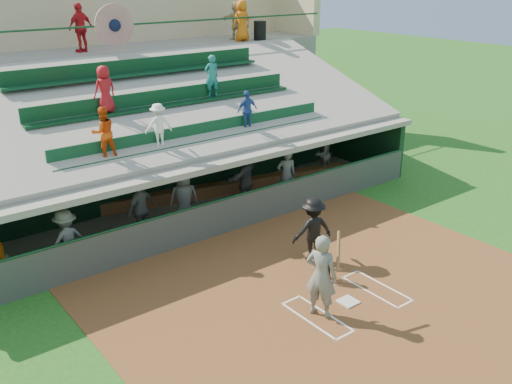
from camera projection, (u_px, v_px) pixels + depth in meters
ground at (348, 303)px, 13.68m from camera, size 100.00×100.00×0.00m
dirt_slab at (333, 294)px, 14.05m from camera, size 11.00×9.00×0.02m
home_plate at (348, 302)px, 13.67m from camera, size 0.43×0.43×0.03m
batters_box_chalk at (348, 302)px, 13.67m from camera, size 2.65×1.85×0.01m
dugout_floor at (198, 213)px, 18.66m from camera, size 16.00×3.50×0.04m
concourse_slab at (106, 108)px, 22.81m from camera, size 20.00×3.00×4.60m
grandstand at (140, 124)px, 20.61m from camera, size 20.40×10.40×7.80m
batter_at_plate at (321, 276)px, 12.83m from camera, size 1.00×0.87×2.02m
catcher at (323, 262)px, 14.52m from camera, size 0.50×0.41×0.98m
home_umpire at (313, 229)px, 15.39m from camera, size 1.29×0.92×1.80m
dugout_bench at (176, 196)px, 19.49m from camera, size 13.61×3.34×0.42m
dugout_player_a at (67, 240)px, 14.88m from camera, size 1.19×0.84×1.68m
dugout_player_b at (141, 209)px, 16.58m from camera, size 1.18×0.83×1.85m
dugout_player_c at (184, 199)px, 17.33m from camera, size 1.06×0.87×1.86m
dugout_player_d at (245, 176)px, 19.20m from camera, size 1.81×1.34×1.90m
dugout_player_e at (286, 175)px, 19.28m from camera, size 0.80×0.69×1.86m
dugout_player_f at (322, 154)px, 21.73m from camera, size 1.00×0.86×1.75m
trash_bin at (260, 30)px, 24.77m from camera, size 0.54×0.54×0.81m
concourse_staff_a at (81, 28)px, 20.92m from camera, size 1.12×0.74×1.76m
concourse_staff_b at (242, 21)px, 24.23m from camera, size 0.85×0.58×1.69m
concourse_staff_c at (237, 20)px, 24.92m from camera, size 1.57×0.88×1.62m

